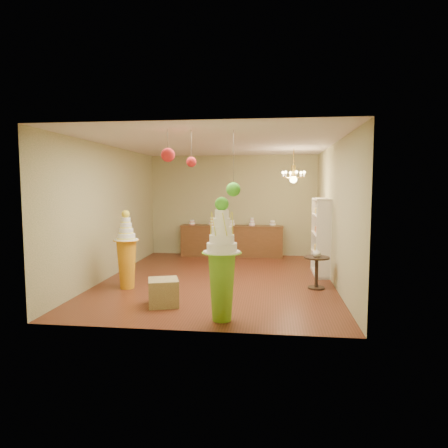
# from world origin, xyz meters

# --- Properties ---
(floor) EXTENTS (6.50, 6.50, 0.00)m
(floor) POSITION_xyz_m (0.00, 0.00, 0.00)
(floor) COLOR #5A2918
(floor) RESTS_ON ground
(ceiling) EXTENTS (6.50, 6.50, 0.00)m
(ceiling) POSITION_xyz_m (0.00, 0.00, 3.00)
(ceiling) COLOR silver
(ceiling) RESTS_ON ground
(wall_back) EXTENTS (5.00, 0.04, 3.00)m
(wall_back) POSITION_xyz_m (0.00, 3.25, 1.50)
(wall_back) COLOR tan
(wall_back) RESTS_ON ground
(wall_front) EXTENTS (5.00, 0.04, 3.00)m
(wall_front) POSITION_xyz_m (0.00, -3.25, 1.50)
(wall_front) COLOR tan
(wall_front) RESTS_ON ground
(wall_left) EXTENTS (0.04, 6.50, 3.00)m
(wall_left) POSITION_xyz_m (-2.50, 0.00, 1.50)
(wall_left) COLOR tan
(wall_left) RESTS_ON ground
(wall_right) EXTENTS (0.04, 6.50, 3.00)m
(wall_right) POSITION_xyz_m (2.50, 0.00, 1.50)
(wall_right) COLOR tan
(wall_right) RESTS_ON ground
(pedestal_green) EXTENTS (0.71, 0.71, 1.93)m
(pedestal_green) POSITION_xyz_m (0.43, -2.73, 0.80)
(pedestal_green) COLOR #75BE29
(pedestal_green) RESTS_ON floor
(pedestal_orange) EXTENTS (0.59, 0.59, 1.60)m
(pedestal_orange) POSITION_xyz_m (-1.75, -1.03, 0.64)
(pedestal_orange) COLOR orange
(pedestal_orange) RESTS_ON floor
(burlap_riser) EXTENTS (0.65, 0.65, 0.47)m
(burlap_riser) POSITION_xyz_m (-0.69, -2.08, 0.23)
(burlap_riser) COLOR #92804F
(burlap_riser) RESTS_ON floor
(sideboard) EXTENTS (3.04, 0.54, 1.16)m
(sideboard) POSITION_xyz_m (0.00, 2.97, 0.48)
(sideboard) COLOR brown
(sideboard) RESTS_ON floor
(shelving_unit) EXTENTS (0.33, 1.20, 1.80)m
(shelving_unit) POSITION_xyz_m (2.34, 0.80, 0.90)
(shelving_unit) COLOR beige
(shelving_unit) RESTS_ON floor
(round_table) EXTENTS (0.62, 0.62, 0.66)m
(round_table) POSITION_xyz_m (2.10, -0.59, 0.43)
(round_table) COLOR black
(round_table) RESTS_ON floor
(vase) EXTENTS (0.20, 0.20, 0.17)m
(vase) POSITION_xyz_m (2.10, -0.59, 0.75)
(vase) COLOR beige
(vase) RESTS_ON round_table
(pom_red_left) EXTENTS (0.22, 0.22, 0.53)m
(pom_red_left) POSITION_xyz_m (-0.47, -2.47, 2.59)
(pom_red_left) COLOR #433D30
(pom_red_left) RESTS_ON ceiling
(pom_green_mid) EXTENTS (0.23, 0.23, 1.08)m
(pom_green_mid) POSITION_xyz_m (0.55, -2.20, 2.04)
(pom_green_mid) COLOR #433D30
(pom_green_mid) RESTS_ON ceiling
(pom_red_right) EXTENTS (0.16, 0.16, 0.60)m
(pom_red_right) POSITION_xyz_m (-0.13, -2.31, 2.48)
(pom_red_right) COLOR #433D30
(pom_red_right) RESTS_ON ceiling
(chandelier) EXTENTS (0.76, 0.76, 0.85)m
(chandelier) POSITION_xyz_m (1.69, 1.18, 2.30)
(chandelier) COLOR #EFC854
(chandelier) RESTS_ON ceiling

